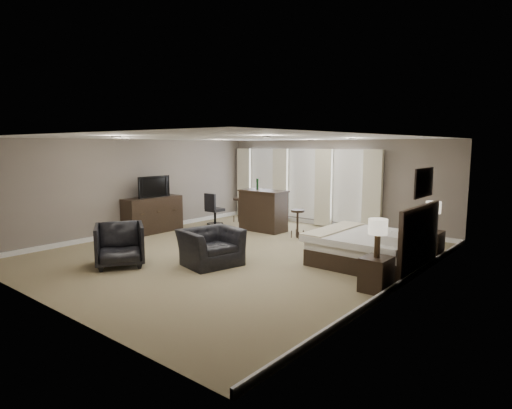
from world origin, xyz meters
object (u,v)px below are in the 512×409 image
Objects in this scene: lamp_far at (433,216)px; armchair_near at (211,241)px; lamp_near at (377,238)px; dresser at (153,215)px; bar_counter at (263,210)px; bed at (365,232)px; bar_stool_right at (298,224)px; nightstand_near at (376,274)px; desk_chair at (215,209)px; nightstand_far at (431,244)px; bar_stool_left at (239,210)px; armchair_far at (120,243)px; tv at (152,195)px.

lamp_far is 0.58× the size of armchair_near.
lamp_near is 6.96m from dresser.
dresser is 3.84m from armchair_near.
bed is at bearing -19.88° from bar_counter.
lamp_far is at bearing 4.52° from bar_stool_right.
nightstand_near is 3.37m from armchair_near.
dresser is (-6.92, -2.25, -0.40)m from lamp_far.
dresser is 2.01m from desk_chair.
nightstand_far is 6.18m from bar_stool_left.
armchair_far is 0.97× the size of desk_chair.
armchair_far is (-4.67, -1.88, 0.19)m from nightstand_near.
nightstand_near is at bearing -35.40° from armchair_far.
armchair_far reaches higher than nightstand_far.
nightstand_far is at bearing 90.00° from nightstand_near.
lamp_far reaches higher than bar_stool_left.
nightstand_near is 0.88× the size of lamp_near.
tv reaches higher than nightstand_far.
bar_stool_right is at bearing 16.59° from armchair_far.
dresser is (-6.03, -0.80, -0.16)m from bed.
bed is 5.62m from desk_chair.
lamp_far is (0.00, 2.90, -0.01)m from lamp_near.
lamp_near is at bearing 0.00° from nightstand_near.
armchair_far is 1.27× the size of bar_stool_right.
bed is 4.02m from bar_counter.
bar_stool_right reaches higher than nightstand_near.
nightstand_near reaches higher than nightstand_far.
armchair_near reaches higher than desk_chair.
bed is 5.04m from armchair_far.
dresser is at bearing 74.46° from desk_chair.
bar_stool_right is (3.55, 1.99, -0.69)m from tv.
bed reaches higher than lamp_near.
dresser reaches higher than bar_stool_right.
nightstand_near is at bearing 0.00° from lamp_near.
lamp_near is 0.87× the size of bar_stool_right.
bar_stool_left is 0.89m from desk_chair.
lamp_far is 0.86× the size of bar_stool_left.
nightstand_near is 5.47m from bar_counter.
bed reaches higher than desk_chair.
dresser is 2.29× the size of bar_stool_right.
armchair_near is (3.62, -1.29, -0.00)m from dresser.
lamp_near is 0.85× the size of bar_stool_left.
bed is 1.74m from nightstand_near.
nightstand_near is at bearing -90.00° from nightstand_far.
nightstand_far is 0.58× the size of desk_chair.
dresser is (-6.92, 0.65, 0.21)m from nightstand_near.
nightstand_near is 0.43× the size of bar_counter.
lamp_near is at bearing -90.00° from nightstand_far.
dresser is at bearing -161.96° from nightstand_far.
desk_chair is (-0.23, -0.85, 0.11)m from bar_stool_left.
nightstand_far is at bearing 4.52° from bar_stool_right.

